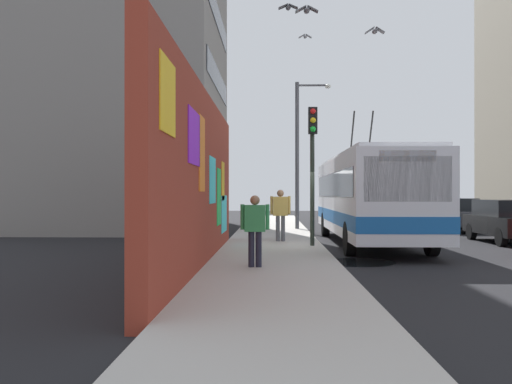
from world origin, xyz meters
name	(u,v)px	position (x,y,z in m)	size (l,w,h in m)	color
ground_plane	(323,250)	(0.00, 0.00, 0.00)	(80.00, 80.00, 0.00)	black
sidewalk_slab	(273,247)	(0.00, 1.60, 0.07)	(48.00, 3.20, 0.15)	#ADA8A0
graffiti_wall	(202,180)	(-4.41, 3.35, 2.14)	(13.17, 0.32, 4.27)	maroon
building_far_left	(126,24)	(10.54, 9.20, 10.54)	(11.64, 9.59, 21.07)	gray
city_bus	(369,195)	(1.93, -1.80, 1.75)	(11.50, 2.65, 4.92)	silver
parked_car_black	(508,220)	(2.69, -7.00, 0.83)	(4.34, 1.86, 1.58)	black
parked_car_dark_gray	(453,214)	(8.84, -7.00, 0.83)	(4.24, 1.80, 1.58)	#38383D
parked_car_white	(422,210)	(14.39, -7.00, 0.84)	(4.56, 1.94, 1.58)	white
pedestrian_midblock	(280,211)	(1.45, 1.34, 1.21)	(0.24, 0.71, 1.79)	#595960
pedestrian_near_wall	(255,225)	(-5.41, 2.02, 1.10)	(0.22, 0.66, 1.62)	#1E1E2D
traffic_light	(313,153)	(-0.29, 0.35, 3.10)	(0.49, 0.28, 4.41)	#2D382D
street_lamp	(301,145)	(8.39, 0.27, 4.10)	(0.44, 1.68, 6.92)	#4C4C51
flying_pigeons	(317,23)	(-1.15, 0.27, 6.94)	(10.47, 2.89, 2.39)	slate
curbside_puddle	(357,262)	(-3.27, -0.60, 0.00)	(1.99, 1.99, 0.00)	black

